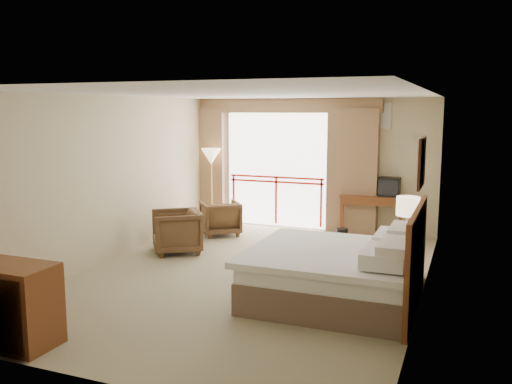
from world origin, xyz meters
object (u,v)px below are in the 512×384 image
at_px(nightstand, 405,259).
at_px(tv, 389,187).
at_px(bed, 338,273).
at_px(wastebasket, 342,235).
at_px(armchair_near, 177,252).
at_px(armchair_far, 221,234).
at_px(table_lamp, 408,207).
at_px(side_table, 191,223).
at_px(desk, 374,203).
at_px(floor_lamp, 211,159).

height_order(nightstand, tv, tv).
height_order(bed, wastebasket, bed).
relative_size(tv, armchair_near, 0.50).
distance_m(wastebasket, armchair_far, 2.42).
distance_m(table_lamp, side_table, 4.21).
bearing_deg(desk, armchair_far, -152.86).
xyz_separation_m(nightstand, armchair_far, (-3.76, 1.64, -0.31)).
bearing_deg(bed, armchair_far, 136.77).
relative_size(bed, armchair_near, 2.60).
xyz_separation_m(desk, wastebasket, (-0.42, -0.89, -0.49)).
relative_size(wastebasket, side_table, 0.52).
distance_m(tv, floor_lamp, 3.73).
bearing_deg(armchair_near, wastebasket, 89.23).
relative_size(side_table, floor_lamp, 0.30).
height_order(nightstand, table_lamp, table_lamp).
bearing_deg(table_lamp, armchair_far, 157.08).
bearing_deg(armchair_far, desk, 163.70).
height_order(bed, side_table, bed).
bearing_deg(wastebasket, armchair_far, -173.83).
xyz_separation_m(desk, floor_lamp, (-3.39, -0.39, 0.80)).
bearing_deg(bed, table_lamp, 60.81).
distance_m(table_lamp, armchair_far, 4.22).
relative_size(table_lamp, armchair_far, 0.80).
bearing_deg(side_table, table_lamp, -12.73).
distance_m(armchair_near, side_table, 0.92).
bearing_deg(nightstand, side_table, 170.81).
height_order(nightstand, desk, desk).
relative_size(bed, side_table, 4.22).
relative_size(armchair_far, side_table, 1.46).
relative_size(nightstand, table_lamp, 1.05).
bearing_deg(tv, table_lamp, -67.26).
distance_m(bed, desk, 4.03).
bearing_deg(desk, nightstand, -66.45).
bearing_deg(desk, tv, -6.27).
bearing_deg(tv, armchair_far, -151.40).
relative_size(desk, armchair_far, 1.67).
bearing_deg(bed, tv, 88.91).
xyz_separation_m(wastebasket, side_table, (-2.68, -0.94, 0.21)).
height_order(wastebasket, floor_lamp, floor_lamp).
relative_size(bed, desk, 1.73).
bearing_deg(table_lamp, bed, -119.19).
bearing_deg(nightstand, table_lamp, 94.21).
bearing_deg(armchair_far, tv, 160.79).
distance_m(armchair_far, floor_lamp, 1.71).
height_order(wastebasket, armchair_far, armchair_far).
distance_m(bed, table_lamp, 1.62).
distance_m(armchair_far, side_table, 0.81).
bearing_deg(floor_lamp, desk, 6.61).
relative_size(desk, armchair_near, 1.50).
bearing_deg(armchair_far, table_lamp, 118.62).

